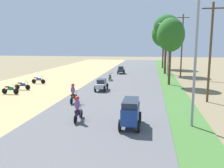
{
  "coord_description": "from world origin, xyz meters",
  "views": [
    {
      "loc": [
        3.28,
        -4.35,
        4.98
      ],
      "look_at": [
        -0.32,
        17.63,
        1.24
      ],
      "focal_mm": 38.43,
      "sensor_mm": 36.0,
      "label": 1
    }
  ],
  "objects_px": {
    "parked_motorbike_fifth": "(39,80)",
    "streetlamp_near": "(196,49)",
    "parked_motorbike_third": "(10,89)",
    "median_tree_third": "(164,34)",
    "car_sedan_silver": "(102,84)",
    "car_hatchback_charcoal": "(121,70)",
    "car_van_blue": "(131,111)",
    "utility_pole_far": "(182,45)",
    "utility_pole_near": "(210,51)",
    "parked_motorbike_fourth": "(23,85)",
    "streetlamp_mid": "(168,45)",
    "median_tree_nearest": "(171,35)",
    "motorbike_ahead_third": "(73,94)",
    "motorbike_ahead_fourth": "(110,77)",
    "median_tree_second": "(166,27)",
    "motorbike_ahead_second": "(78,109)"
  },
  "relations": [
    {
      "from": "median_tree_nearest",
      "to": "utility_pole_far",
      "type": "relative_size",
      "value": 0.86
    },
    {
      "from": "motorbike_ahead_second",
      "to": "motorbike_ahead_third",
      "type": "bearing_deg",
      "value": 111.62
    },
    {
      "from": "parked_motorbike_third",
      "to": "utility_pole_far",
      "type": "bearing_deg",
      "value": 41.81
    },
    {
      "from": "parked_motorbike_third",
      "to": "utility_pole_near",
      "type": "distance_m",
      "value": 18.97
    },
    {
      "from": "streetlamp_near",
      "to": "median_tree_nearest",
      "type": "bearing_deg",
      "value": 91.2
    },
    {
      "from": "median_tree_third",
      "to": "motorbike_ahead_third",
      "type": "bearing_deg",
      "value": -105.51
    },
    {
      "from": "utility_pole_near",
      "to": "motorbike_ahead_second",
      "type": "relative_size",
      "value": 4.64
    },
    {
      "from": "median_tree_third",
      "to": "streetlamp_mid",
      "type": "xyz_separation_m",
      "value": [
        0.21,
        -12.23,
        -2.18
      ]
    },
    {
      "from": "streetlamp_mid",
      "to": "utility_pole_far",
      "type": "bearing_deg",
      "value": -9.05
    },
    {
      "from": "parked_motorbike_third",
      "to": "motorbike_ahead_fourth",
      "type": "relative_size",
      "value": 1.0
    },
    {
      "from": "median_tree_nearest",
      "to": "utility_pole_near",
      "type": "height_order",
      "value": "utility_pole_near"
    },
    {
      "from": "median_tree_nearest",
      "to": "streetlamp_mid",
      "type": "relative_size",
      "value": 0.98
    },
    {
      "from": "median_tree_nearest",
      "to": "utility_pole_near",
      "type": "bearing_deg",
      "value": -72.25
    },
    {
      "from": "parked_motorbike_fourth",
      "to": "car_van_blue",
      "type": "xyz_separation_m",
      "value": [
        12.6,
        -9.94,
        0.47
      ]
    },
    {
      "from": "utility_pole_near",
      "to": "car_hatchback_charcoal",
      "type": "distance_m",
      "value": 20.91
    },
    {
      "from": "parked_motorbike_third",
      "to": "median_tree_third",
      "type": "distance_m",
      "value": 33.57
    },
    {
      "from": "car_hatchback_charcoal",
      "to": "utility_pole_far",
      "type": "bearing_deg",
      "value": -11.12
    },
    {
      "from": "streetlamp_mid",
      "to": "median_tree_third",
      "type": "bearing_deg",
      "value": 90.98
    },
    {
      "from": "car_sedan_silver",
      "to": "parked_motorbike_fourth",
      "type": "bearing_deg",
      "value": -173.94
    },
    {
      "from": "median_tree_third",
      "to": "utility_pole_far",
      "type": "xyz_separation_m",
      "value": [
        2.17,
        -12.54,
        -2.08
      ]
    },
    {
      "from": "car_sedan_silver",
      "to": "car_hatchback_charcoal",
      "type": "height_order",
      "value": "car_hatchback_charcoal"
    },
    {
      "from": "streetlamp_mid",
      "to": "car_sedan_silver",
      "type": "distance_m",
      "value": 15.89
    },
    {
      "from": "utility_pole_near",
      "to": "motorbike_ahead_second",
      "type": "xyz_separation_m",
      "value": [
        -9.43,
        -7.07,
        -3.51
      ]
    },
    {
      "from": "streetlamp_mid",
      "to": "motorbike_ahead_fourth",
      "type": "distance_m",
      "value": 10.89
    },
    {
      "from": "parked_motorbike_fifth",
      "to": "streetlamp_near",
      "type": "height_order",
      "value": "streetlamp_near"
    },
    {
      "from": "car_van_blue",
      "to": "car_hatchback_charcoal",
      "type": "xyz_separation_m",
      "value": [
        -3.8,
        25.71,
        -0.28
      ]
    },
    {
      "from": "parked_motorbike_third",
      "to": "streetlamp_near",
      "type": "distance_m",
      "value": 18.08
    },
    {
      "from": "streetlamp_mid",
      "to": "car_hatchback_charcoal",
      "type": "bearing_deg",
      "value": 168.34
    },
    {
      "from": "streetlamp_mid",
      "to": "car_sedan_silver",
      "type": "relative_size",
      "value": 3.61
    },
    {
      "from": "utility_pole_far",
      "to": "utility_pole_near",
      "type": "bearing_deg",
      "value": -88.6
    },
    {
      "from": "streetlamp_near",
      "to": "utility_pole_far",
      "type": "distance_m",
      "value": 23.17
    },
    {
      "from": "utility_pole_far",
      "to": "motorbike_ahead_fourth",
      "type": "xyz_separation_m",
      "value": [
        -9.97,
        -5.77,
        -4.27
      ]
    },
    {
      "from": "median_tree_third",
      "to": "car_van_blue",
      "type": "bearing_deg",
      "value": -95.4
    },
    {
      "from": "median_tree_nearest",
      "to": "car_sedan_silver",
      "type": "bearing_deg",
      "value": -145.23
    },
    {
      "from": "streetlamp_near",
      "to": "median_tree_second",
      "type": "bearing_deg",
      "value": 90.5
    },
    {
      "from": "median_tree_third",
      "to": "utility_pole_near",
      "type": "bearing_deg",
      "value": -84.91
    },
    {
      "from": "motorbike_ahead_second",
      "to": "motorbike_ahead_third",
      "type": "relative_size",
      "value": 1.0
    },
    {
      "from": "median_tree_nearest",
      "to": "car_hatchback_charcoal",
      "type": "height_order",
      "value": "median_tree_nearest"
    },
    {
      "from": "streetlamp_near",
      "to": "motorbike_ahead_fourth",
      "type": "relative_size",
      "value": 4.47
    },
    {
      "from": "parked_motorbike_third",
      "to": "car_sedan_silver",
      "type": "bearing_deg",
      "value": 20.85
    },
    {
      "from": "parked_motorbike_third",
      "to": "motorbike_ahead_fourth",
      "type": "height_order",
      "value": "motorbike_ahead_fourth"
    },
    {
      "from": "median_tree_nearest",
      "to": "streetlamp_mid",
      "type": "distance_m",
      "value": 8.31
    },
    {
      "from": "median_tree_second",
      "to": "car_van_blue",
      "type": "xyz_separation_m",
      "value": [
        -3.42,
        -27.07,
        -6.74
      ]
    },
    {
      "from": "streetlamp_mid",
      "to": "motorbike_ahead_fourth",
      "type": "bearing_deg",
      "value": -142.77
    },
    {
      "from": "parked_motorbike_fourth",
      "to": "utility_pole_near",
      "type": "height_order",
      "value": "utility_pole_near"
    },
    {
      "from": "parked_motorbike_fourth",
      "to": "streetlamp_mid",
      "type": "relative_size",
      "value": 0.22
    },
    {
      "from": "car_hatchback_charcoal",
      "to": "parked_motorbike_fifth",
      "type": "bearing_deg",
      "value": -127.34
    },
    {
      "from": "parked_motorbike_third",
      "to": "median_tree_nearest",
      "type": "bearing_deg",
      "value": 27.74
    },
    {
      "from": "median_tree_second",
      "to": "motorbike_ahead_third",
      "type": "bearing_deg",
      "value": -111.53
    },
    {
      "from": "median_tree_nearest",
      "to": "median_tree_second",
      "type": "relative_size",
      "value": 0.83
    }
  ]
}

